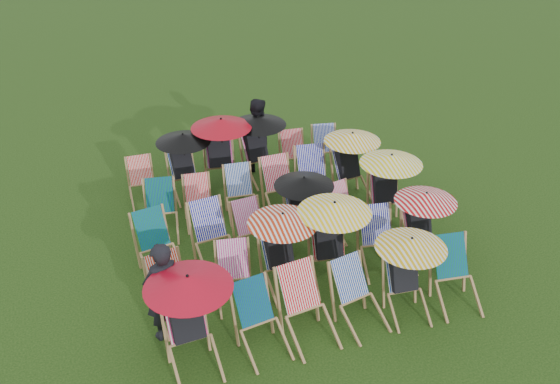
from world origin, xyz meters
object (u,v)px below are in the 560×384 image
object	(u,v)px
deckchair_0	(190,321)
person_left	(163,291)
deckchair_29	(326,150)
person_rear	(256,135)
deckchair_5	(457,276)

from	to	relation	value
deckchair_0	person_left	size ratio (longest dim) A/B	0.88
deckchair_29	person_left	distance (m)	5.71
deckchair_29	person_rear	size ratio (longest dim) A/B	0.56
deckchair_5	person_left	bearing A→B (deg)	177.25
deckchair_5	deckchair_29	distance (m)	4.66
deckchair_29	person_left	size ratio (longest dim) A/B	0.57
deckchair_0	deckchair_5	xyz separation A→B (m)	(4.08, -0.14, -0.25)
deckchair_0	person_rear	bearing A→B (deg)	59.57
person_left	person_rear	bearing A→B (deg)	-140.48
deckchair_0	person_rear	xyz separation A→B (m)	(2.57, 5.01, 0.06)
deckchair_29	person_left	world-z (taller)	person_left
deckchair_0	deckchair_29	world-z (taller)	deckchair_0
deckchair_5	deckchair_29	world-z (taller)	deckchair_5
deckchair_29	deckchair_5	bearing A→B (deg)	-76.98
deckchair_5	deckchair_29	xyz separation A→B (m)	(-0.11, 4.66, -0.05)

